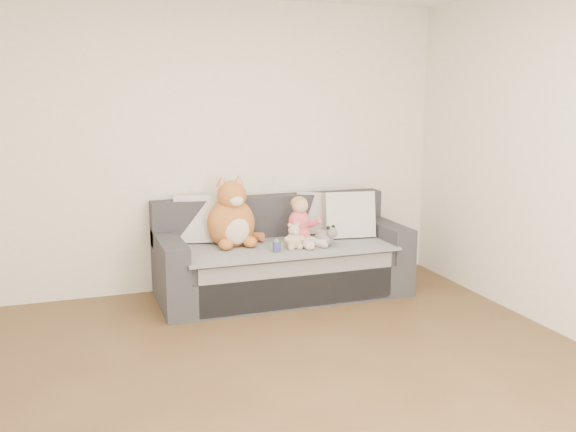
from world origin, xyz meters
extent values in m
plane|color=brown|center=(0.00, 0.00, 0.00)|extent=(5.00, 5.00, 0.00)
plane|color=silver|center=(0.00, 2.50, 1.30)|extent=(4.50, 0.00, 4.50)
cube|color=#2D2E33|center=(0.57, 2.02, 0.15)|extent=(2.20, 0.90, 0.30)
cube|color=#2D2E33|center=(0.57, 1.99, 0.38)|extent=(1.90, 0.80, 0.15)
cube|color=#2D2E33|center=(0.57, 2.37, 0.65)|extent=(2.20, 0.20, 0.40)
cube|color=#2D2E33|center=(-0.43, 2.02, 0.45)|extent=(0.20, 0.90, 0.30)
cube|color=#2D2E33|center=(1.57, 2.02, 0.45)|extent=(0.20, 0.90, 0.30)
cube|color=gray|center=(0.57, 1.97, 0.46)|extent=(1.85, 0.88, 0.02)
cube|color=gray|center=(0.57, 1.58, 0.23)|extent=(1.70, 0.02, 0.41)
cube|color=silver|center=(-0.10, 2.32, 0.68)|extent=(0.50, 0.30, 0.44)
cube|color=silver|center=(1.03, 2.28, 0.67)|extent=(0.47, 0.38, 0.41)
cube|color=silver|center=(1.23, 2.06, 0.68)|extent=(0.49, 0.27, 0.44)
ellipsoid|color=#EE5462|center=(0.73, 2.00, 0.55)|extent=(0.20, 0.16, 0.16)
ellipsoid|color=#EE5462|center=(0.73, 2.01, 0.66)|extent=(0.19, 0.16, 0.21)
ellipsoid|color=#DBAA8C|center=(0.73, 2.00, 0.81)|extent=(0.14, 0.14, 0.14)
ellipsoid|color=tan|center=(0.72, 2.02, 0.83)|extent=(0.15, 0.15, 0.12)
cylinder|color=#EE5462|center=(0.65, 1.93, 0.65)|extent=(0.07, 0.20, 0.13)
cylinder|color=#EE5462|center=(0.83, 1.97, 0.65)|extent=(0.14, 0.20, 0.13)
ellipsoid|color=#DBAA8C|center=(0.63, 1.85, 0.58)|extent=(0.05, 0.05, 0.05)
ellipsoid|color=#DBAA8C|center=(0.88, 1.90, 0.58)|extent=(0.05, 0.05, 0.05)
cylinder|color=#E5B2C6|center=(0.71, 1.82, 0.51)|extent=(0.09, 0.25, 0.08)
cylinder|color=#E5B2C6|center=(0.82, 1.85, 0.51)|extent=(0.16, 0.26, 0.08)
ellipsoid|color=#DBAA8C|center=(0.72, 1.70, 0.50)|extent=(0.06, 0.08, 0.04)
ellipsoid|color=#DBAA8C|center=(0.86, 1.73, 0.50)|extent=(0.06, 0.08, 0.04)
ellipsoid|color=#A24C24|center=(0.13, 2.13, 0.66)|extent=(0.42, 0.36, 0.44)
ellipsoid|color=beige|center=(0.15, 1.98, 0.63)|extent=(0.22, 0.10, 0.24)
ellipsoid|color=#A24C24|center=(0.13, 2.09, 0.92)|extent=(0.26, 0.26, 0.26)
ellipsoid|color=beige|center=(0.15, 1.98, 0.89)|extent=(0.12, 0.08, 0.09)
cone|color=#A24C24|center=(0.05, 2.13, 1.04)|extent=(0.11, 0.11, 0.09)
cone|color=pink|center=(0.05, 2.11, 1.04)|extent=(0.07, 0.07, 0.06)
cone|color=#A24C24|center=(0.21, 2.14, 1.04)|extent=(0.11, 0.11, 0.09)
cone|color=pink|center=(0.21, 2.13, 1.04)|extent=(0.07, 0.07, 0.06)
ellipsoid|color=#A24C24|center=(0.04, 1.95, 0.52)|extent=(0.12, 0.15, 0.10)
ellipsoid|color=#A24C24|center=(0.26, 1.97, 0.52)|extent=(0.12, 0.15, 0.10)
cylinder|color=#A24C24|center=(0.32, 2.20, 0.52)|extent=(0.23, 0.28, 0.10)
ellipsoid|color=#CDBA8E|center=(0.60, 1.81, 0.54)|extent=(0.14, 0.12, 0.14)
ellipsoid|color=#CDBA8E|center=(0.60, 1.81, 0.64)|extent=(0.10, 0.10, 0.10)
ellipsoid|color=#CDBA8E|center=(0.57, 1.81, 0.68)|extent=(0.04, 0.04, 0.04)
ellipsoid|color=#CDBA8E|center=(0.64, 1.81, 0.68)|extent=(0.04, 0.04, 0.04)
ellipsoid|color=beige|center=(0.60, 1.77, 0.63)|extent=(0.04, 0.04, 0.04)
ellipsoid|color=#CDBA8E|center=(0.54, 1.80, 0.56)|extent=(0.05, 0.05, 0.05)
ellipsoid|color=#CDBA8E|center=(0.67, 1.80, 0.56)|extent=(0.05, 0.05, 0.05)
ellipsoid|color=#CDBA8E|center=(0.56, 1.77, 0.50)|extent=(0.06, 0.06, 0.06)
ellipsoid|color=#CDBA8E|center=(0.64, 1.77, 0.50)|extent=(0.06, 0.06, 0.06)
ellipsoid|color=white|center=(0.89, 1.83, 0.54)|extent=(0.16, 0.20, 0.14)
ellipsoid|color=white|center=(0.93, 1.74, 0.60)|extent=(0.09, 0.09, 0.09)
ellipsoid|color=black|center=(0.89, 1.75, 0.65)|extent=(0.03, 0.03, 0.03)
ellipsoid|color=black|center=(0.95, 1.77, 0.65)|extent=(0.03, 0.03, 0.03)
cylinder|color=#443797|center=(0.43, 1.75, 0.52)|extent=(0.08, 0.08, 0.09)
cone|color=#40A75F|center=(0.43, 1.75, 0.57)|extent=(0.08, 0.08, 0.04)
cylinder|color=#40A75F|center=(0.39, 1.77, 0.52)|extent=(0.02, 0.02, 0.06)
cylinder|color=#40A75F|center=(0.47, 1.74, 0.52)|extent=(0.02, 0.02, 0.06)
camera|label=1|loc=(-1.21, -3.22, 1.82)|focal=40.00mm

